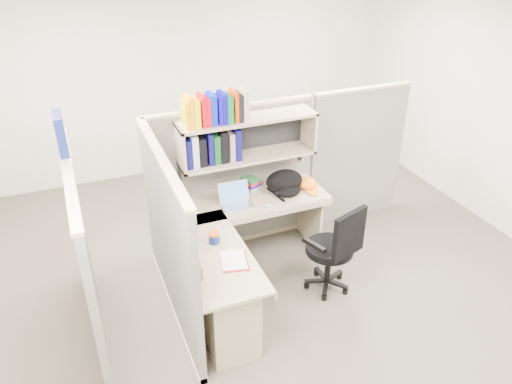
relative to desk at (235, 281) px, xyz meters
name	(u,v)px	position (x,y,z in m)	size (l,w,h in m)	color
ground	(264,288)	(0.41, 0.29, -0.44)	(6.00, 6.00, 0.00)	#3D382F
room_shell	(266,140)	(0.41, 0.29, 1.18)	(6.00, 6.00, 6.00)	beige
cubicle	(212,196)	(0.04, 0.74, 0.47)	(3.79, 1.84, 1.95)	#5F5E5A
desk	(235,281)	(0.00, 0.00, 0.00)	(1.74, 1.75, 0.73)	tan
laptop	(237,196)	(0.30, 0.76, 0.40)	(0.31, 0.31, 0.22)	silver
backpack	(286,183)	(0.87, 0.81, 0.41)	(0.40, 0.31, 0.24)	black
orange_cap	(307,183)	(1.12, 0.83, 0.35)	(0.20, 0.23, 0.11)	orange
snack_canister	(214,237)	(-0.10, 0.23, 0.34)	(0.10, 0.10, 0.10)	navy
tissue_box	(195,267)	(-0.40, -0.17, 0.38)	(0.12, 0.12, 0.19)	#8F7751
mouse	(269,205)	(0.59, 0.62, 0.31)	(0.08, 0.05, 0.03)	#8EA0C9
paper_cup	(243,190)	(0.44, 0.95, 0.34)	(0.07, 0.07, 0.10)	white
book_stack	(250,182)	(0.57, 1.08, 0.34)	(0.16, 0.21, 0.10)	gray
loose_paper	(233,260)	(-0.03, -0.07, 0.29)	(0.21, 0.28, 0.00)	white
task_chair	(332,261)	(1.01, 0.03, -0.09)	(0.56, 0.52, 0.98)	black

